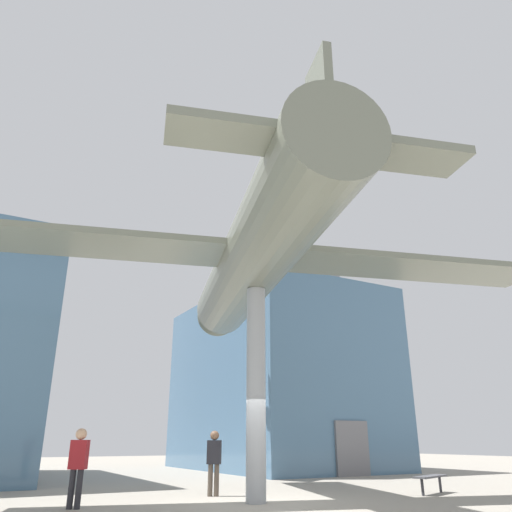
# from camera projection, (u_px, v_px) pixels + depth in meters

# --- Properties ---
(ground_plane) EXTENTS (80.00, 80.00, 0.00)m
(ground_plane) POSITION_uv_depth(u_px,v_px,m) (256.00, 504.00, 12.43)
(ground_plane) COLOR gray
(glass_pavilion_right) EXTENTS (8.27, 12.62, 9.68)m
(glass_pavilion_right) POSITION_uv_depth(u_px,v_px,m) (277.00, 383.00, 28.33)
(glass_pavilion_right) COLOR slate
(glass_pavilion_right) RESTS_ON ground_plane
(support_pylon_central) EXTENTS (0.52, 0.52, 5.56)m
(support_pylon_central) POSITION_uv_depth(u_px,v_px,m) (256.00, 389.00, 13.40)
(support_pylon_central) COLOR #999EA3
(support_pylon_central) RESTS_ON ground_plane
(suspended_airplane) EXTENTS (18.21, 14.83, 3.18)m
(suspended_airplane) POSITION_uv_depth(u_px,v_px,m) (254.00, 259.00, 15.01)
(suspended_airplane) COLOR slate
(suspended_airplane) RESTS_ON support_pylon_central
(visitor_person) EXTENTS (0.46, 0.40, 1.75)m
(visitor_person) POSITION_uv_depth(u_px,v_px,m) (214.00, 458.00, 14.35)
(visitor_person) COLOR #4C4238
(visitor_person) RESTS_ON ground_plane
(visitor_second) EXTENTS (0.46, 0.40, 1.76)m
(visitor_second) POSITION_uv_depth(u_px,v_px,m) (78.00, 461.00, 11.76)
(visitor_second) COLOR #232328
(visitor_second) RESTS_ON ground_plane
(plaza_bench) EXTENTS (1.70, 0.96, 0.50)m
(plaza_bench) POSITION_uv_depth(u_px,v_px,m) (431.00, 478.00, 14.75)
(plaza_bench) COLOR #4C4C51
(plaza_bench) RESTS_ON ground_plane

